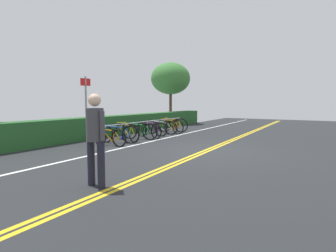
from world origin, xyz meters
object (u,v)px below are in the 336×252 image
object	(u,v)px
bike_rack	(147,125)
bicycle_1	(118,134)
bicycle_4	(149,130)
bicycle_7	(170,126)
bicycle_5	(152,129)
tree_mid	(171,79)
bicycle_0	(109,137)
bicycle_2	(127,132)
bicycle_8	(173,125)
bicycle_6	(161,127)
pedestrian	(95,133)
sign_post_near	(86,106)
bicycle_3	(140,131)

from	to	relation	value
bike_rack	bicycle_1	bearing A→B (deg)	179.16
bicycle_4	bicycle_7	xyz separation A→B (m)	(2.00, 0.03, 0.02)
bicycle_5	tree_mid	distance (m)	7.99
bicycle_0	bicycle_5	world-z (taller)	bicycle_5
bicycle_2	bicycle_8	xyz separation A→B (m)	(3.90, 0.02, 0.00)
bicycle_5	bicycle_7	xyz separation A→B (m)	(1.35, -0.20, 0.03)
bike_rack	bicycle_0	xyz separation A→B (m)	(-2.66, -0.14, -0.25)
bicycle_6	bicycle_7	size ratio (longest dim) A/B	0.97
bike_rack	bicycle_2	bearing A→B (deg)	176.16
bicycle_0	bicycle_4	xyz separation A→B (m)	(2.60, 0.03, 0.02)
bicycle_2	bicycle_4	distance (m)	1.30
bike_rack	pedestrian	distance (m)	7.19
bicycle_6	sign_post_near	distance (m)	5.15
bicycle_4	tree_mid	size ratio (longest dim) A/B	0.37
bicycle_4	bicycle_6	size ratio (longest dim) A/B	0.96
bicycle_2	sign_post_near	distance (m)	2.57
bike_rack	bicycle_8	world-z (taller)	bicycle_8
bicycle_0	bicycle_2	size ratio (longest dim) A/B	0.96
bicycle_1	bicycle_3	xyz separation A→B (m)	(1.30, -0.12, 0.00)
bicycle_5	sign_post_near	size ratio (longest dim) A/B	0.68
sign_post_near	bike_rack	bearing A→B (deg)	1.11
bicycle_1	sign_post_near	size ratio (longest dim) A/B	0.70
bike_rack	bicycle_5	xyz separation A→B (m)	(0.59, 0.12, -0.23)
bicycle_2	sign_post_near	world-z (taller)	sign_post_near
bike_rack	bicycle_2	distance (m)	1.37
bicycle_3	bicycle_6	size ratio (longest dim) A/B	0.96
bicycle_0	bicycle_4	distance (m)	2.60
bicycle_7	bicycle_6	bearing A→B (deg)	161.54
pedestrian	tree_mid	size ratio (longest dim) A/B	0.39
bicycle_6	sign_post_near	size ratio (longest dim) A/B	0.72
bike_rack	bicycle_5	size ratio (longest dim) A/B	3.78
bicycle_2	sign_post_near	bearing A→B (deg)	-176.01
sign_post_near	tree_mid	size ratio (longest dim) A/B	0.54
bike_rack	bicycle_5	bearing A→B (deg)	11.17
bicycle_1	bicycle_6	world-z (taller)	bicycle_1
bicycle_3	bicycle_8	bearing A→B (deg)	3.51
bike_rack	bicycle_6	size ratio (longest dim) A/B	3.59
bicycle_8	pedestrian	distance (m)	9.58
bicycle_2	bicycle_7	size ratio (longest dim) A/B	0.93
bike_rack	bicycle_4	xyz separation A→B (m)	(-0.06, -0.11, -0.23)
bicycle_6	tree_mid	bearing A→B (deg)	25.62
bicycle_5	bicycle_7	size ratio (longest dim) A/B	0.92
bike_rack	tree_mid	world-z (taller)	tree_mid
bicycle_3	pedestrian	bearing A→B (deg)	-150.94
sign_post_near	bicycle_7	bearing A→B (deg)	-0.11
bicycle_0	pedestrian	xyz separation A→B (m)	(-3.73, -3.11, 0.70)
bicycle_5	bicycle_8	xyz separation A→B (m)	(1.96, -0.01, 0.03)
bicycle_5	bicycle_6	world-z (taller)	bicycle_6
bicycle_1	pedestrian	bearing A→B (deg)	-143.22
bicycle_3	bicycle_7	xyz separation A→B (m)	(2.65, 0.01, 0.02)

